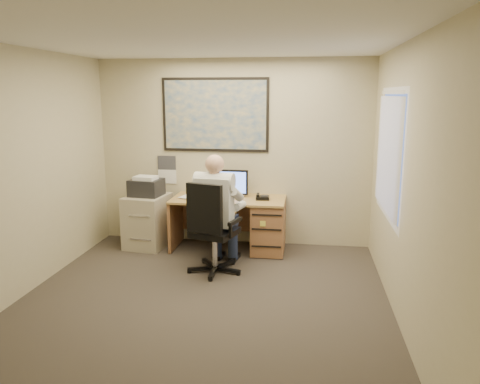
# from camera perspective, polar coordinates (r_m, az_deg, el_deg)

# --- Properties ---
(room_shell) EXTENTS (4.00, 4.50, 2.70)m
(room_shell) POSITION_cam_1_polar(r_m,az_deg,el_deg) (4.69, -5.15, 1.41)
(room_shell) COLOR #342E28
(room_shell) RESTS_ON ground
(desk) EXTENTS (1.60, 0.97, 1.13)m
(desk) POSITION_cam_1_polar(r_m,az_deg,el_deg) (6.66, 1.48, -3.43)
(desk) COLOR tan
(desk) RESTS_ON ground
(world_map) EXTENTS (1.56, 0.03, 1.06)m
(world_map) POSITION_cam_1_polar(r_m,az_deg,el_deg) (6.85, -3.05, 9.36)
(world_map) COLOR #1E4C93
(world_map) RESTS_ON room_shell
(wall_calendar) EXTENTS (0.28, 0.01, 0.42)m
(wall_calendar) POSITION_cam_1_polar(r_m,az_deg,el_deg) (7.13, -8.90, 2.70)
(wall_calendar) COLOR white
(wall_calendar) RESTS_ON room_shell
(window_blinds) EXTENTS (0.06, 1.40, 1.30)m
(window_blinds) POSITION_cam_1_polar(r_m,az_deg,el_deg) (5.40, 17.77, 4.42)
(window_blinds) COLOR beige
(window_blinds) RESTS_ON room_shell
(filing_cabinet) EXTENTS (0.62, 0.71, 1.05)m
(filing_cabinet) POSITION_cam_1_polar(r_m,az_deg,el_deg) (6.96, -11.20, -2.91)
(filing_cabinet) COLOR #B1A88F
(filing_cabinet) RESTS_ON ground
(office_chair) EXTENTS (0.87, 0.87, 1.17)m
(office_chair) POSITION_cam_1_polar(r_m,az_deg,el_deg) (5.84, -3.04, -6.68)
(office_chair) COLOR black
(office_chair) RESTS_ON ground
(person) EXTENTS (0.72, 0.95, 1.48)m
(person) POSITION_cam_1_polar(r_m,az_deg,el_deg) (5.81, -3.08, -2.68)
(person) COLOR silver
(person) RESTS_ON office_chair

